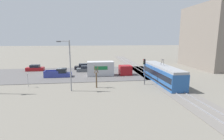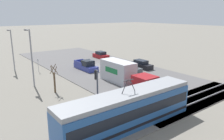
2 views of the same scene
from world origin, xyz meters
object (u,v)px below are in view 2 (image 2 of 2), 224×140
object	(u,v)px
street_lamp_near_crossing	(31,54)
street_lamp_mid_block	(12,47)
street_tree	(54,80)
no_parking_sign	(38,64)
light_rail_tram	(128,110)
box_truck	(124,74)
sedan_car_0	(141,65)
traffic_light_pole	(97,86)
sedan_car_1	(101,55)
sedan_car_2	(130,68)
pickup_truck	(86,66)

from	to	relation	value
street_lamp_near_crossing	street_lamp_mid_block	bearing A→B (deg)	-89.92
street_tree	no_parking_sign	world-z (taller)	street_tree
light_rail_tram	box_truck	xyz separation A→B (m)	(-7.58, -9.65, -0.11)
sedan_car_0	no_parking_sign	bearing A→B (deg)	-28.94
street_lamp_near_crossing	light_rail_tram	bearing A→B (deg)	100.82
street_lamp_mid_block	traffic_light_pole	bearing A→B (deg)	95.61
sedan_car_0	sedan_car_1	xyz separation A→B (m)	(0.75, -12.20, 0.02)
light_rail_tram	street_tree	size ratio (longest dim) A/B	3.67
light_rail_tram	sedan_car_2	size ratio (longest dim) A/B	3.00
light_rail_tram	traffic_light_pole	distance (m)	4.06
pickup_truck	street_lamp_near_crossing	world-z (taller)	street_lamp_near_crossing
sedan_car_2	no_parking_sign	size ratio (longest dim) A/B	2.00
light_rail_tram	street_tree	bearing A→B (deg)	-81.76
light_rail_tram	pickup_truck	distance (m)	21.32
box_truck	sedan_car_0	xyz separation A→B (m)	(-8.59, -5.28, -0.82)
pickup_truck	street_lamp_near_crossing	size ratio (longest dim) A/B	0.71
sedan_car_2	street_tree	bearing A→B (deg)	7.62
traffic_light_pole	street_lamp_near_crossing	xyz separation A→B (m)	(2.30, -12.87, 1.56)
sedan_car_1	street_tree	xyz separation A→B (m)	(17.21, 14.81, 0.99)
sedan_car_1	street_lamp_mid_block	world-z (taller)	street_lamp_mid_block
sedan_car_0	traffic_light_pole	size ratio (longest dim) A/B	1.03
sedan_car_0	street_lamp_mid_block	distance (m)	23.23
sedan_car_2	box_truck	bearing A→B (deg)	41.33
box_truck	sedan_car_2	xyz separation A→B (m)	(-5.25, -4.62, -0.85)
pickup_truck	street_lamp_near_crossing	distance (m)	11.70
sedan_car_0	sedan_car_2	xyz separation A→B (m)	(3.34, 0.66, -0.03)
pickup_truck	sedan_car_0	distance (m)	10.18
box_truck	no_parking_sign	distance (m)	16.11
sedan_car_1	traffic_light_pole	world-z (taller)	traffic_light_pole
box_truck	sedan_car_2	bearing A→B (deg)	-138.67
traffic_light_pole	street_tree	distance (m)	8.76
sedan_car_1	street_lamp_mid_block	size ratio (longest dim) A/B	0.59
box_truck	sedan_car_2	world-z (taller)	box_truck
sedan_car_2	light_rail_tram	bearing A→B (deg)	48.03
street_tree	no_parking_sign	size ratio (longest dim) A/B	1.63
box_truck	sedan_car_0	bearing A→B (deg)	-148.43
sedan_car_2	street_lamp_near_crossing	distance (m)	16.64
pickup_truck	street_lamp_mid_block	bearing A→B (deg)	-34.61
sedan_car_1	no_parking_sign	bearing A→B (deg)	11.95
sedan_car_0	traffic_light_pole	distance (m)	20.54
sedan_car_0	box_truck	bearing A→B (deg)	31.57
no_parking_sign	sedan_car_1	bearing A→B (deg)	-168.05
light_rail_tram	street_lamp_near_crossing	distance (m)	17.13
sedan_car_0	no_parking_sign	xyz separation A→B (m)	(16.16, -8.94, 0.70)
sedan_car_1	light_rail_tram	bearing A→B (deg)	60.38
light_rail_tram	street_lamp_near_crossing	xyz separation A→B (m)	(3.17, -16.58, 2.96)
light_rail_tram	no_parking_sign	distance (m)	23.87
sedan_car_0	street_lamp_mid_block	bearing A→B (deg)	-32.50
box_truck	traffic_light_pole	bearing A→B (deg)	35.10
box_truck	sedan_car_1	bearing A→B (deg)	-114.16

